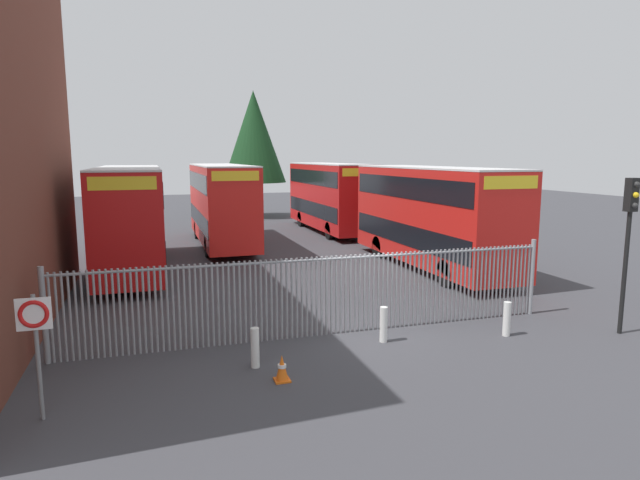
% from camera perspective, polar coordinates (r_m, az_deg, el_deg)
% --- Properties ---
extents(ground_plane, '(100.00, 100.00, 0.00)m').
position_cam_1_polar(ground_plane, '(22.81, -3.02, -3.50)').
color(ground_plane, '#3D3D42').
extents(palisade_fence, '(13.80, 0.14, 2.35)m').
position_cam_1_polar(palisade_fence, '(14.72, 0.17, -5.66)').
color(palisade_fence, gray).
rests_on(palisade_fence, ground).
extents(double_decker_bus_near_gate, '(2.54, 10.81, 4.42)m').
position_cam_1_polar(double_decker_bus_near_gate, '(23.92, 11.60, 2.80)').
color(double_decker_bus_near_gate, red).
rests_on(double_decker_bus_near_gate, ground).
extents(double_decker_bus_behind_fence_left, '(2.54, 10.81, 4.42)m').
position_cam_1_polar(double_decker_bus_behind_fence_left, '(24.21, -19.40, 2.54)').
color(double_decker_bus_behind_fence_left, red).
rests_on(double_decker_bus_behind_fence_left, ground).
extents(double_decker_bus_behind_fence_right, '(2.54, 10.81, 4.42)m').
position_cam_1_polar(double_decker_bus_behind_fence_right, '(29.97, -10.40, 4.01)').
color(double_decker_bus_behind_fence_right, red).
rests_on(double_decker_bus_behind_fence_right, ground).
extents(double_decker_bus_far_back, '(2.54, 10.81, 4.42)m').
position_cam_1_polar(double_decker_bus_far_back, '(35.16, 1.02, 4.85)').
color(double_decker_bus_far_back, red).
rests_on(double_decker_bus_far_back, ground).
extents(bollard_near_left, '(0.20, 0.20, 0.95)m').
position_cam_1_polar(bollard_near_left, '(12.83, -6.88, -11.23)').
color(bollard_near_left, silver).
rests_on(bollard_near_left, ground).
extents(bollard_center_front, '(0.20, 0.20, 0.95)m').
position_cam_1_polar(bollard_center_front, '(14.49, 6.73, -8.86)').
color(bollard_center_front, silver).
rests_on(bollard_center_front, ground).
extents(bollard_near_right, '(0.20, 0.20, 0.95)m').
position_cam_1_polar(bollard_near_right, '(15.72, 19.14, -7.89)').
color(bollard_near_right, silver).
rests_on(bollard_near_right, ground).
extents(traffic_cone_by_gate, '(0.34, 0.34, 0.59)m').
position_cam_1_polar(traffic_cone_by_gate, '(12.12, -4.04, -13.37)').
color(traffic_cone_by_gate, orange).
rests_on(traffic_cone_by_gate, ground).
extents(speed_limit_sign_post, '(0.60, 0.14, 2.40)m').
position_cam_1_polar(speed_limit_sign_post, '(11.18, -27.90, -8.26)').
color(speed_limit_sign_post, slate).
rests_on(speed_limit_sign_post, ground).
extents(traffic_light_kerbside, '(0.28, 0.33, 4.30)m').
position_cam_1_polar(traffic_light_kerbside, '(16.75, 29.87, 1.21)').
color(traffic_light_kerbside, black).
rests_on(traffic_light_kerbside, ground).
extents(tree_tall_back, '(5.05, 5.05, 10.01)m').
position_cam_1_polar(tree_tall_back, '(44.01, -7.00, 10.77)').
color(tree_tall_back, '#4C3823').
rests_on(tree_tall_back, ground).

